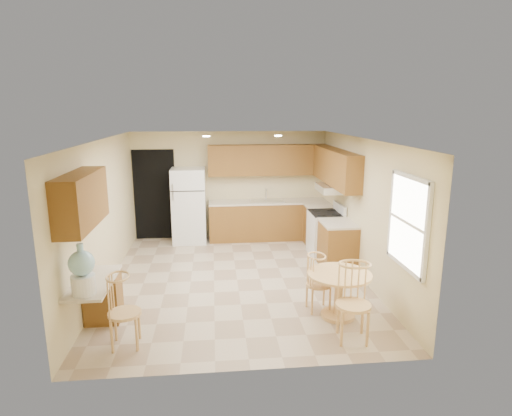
{
  "coord_description": "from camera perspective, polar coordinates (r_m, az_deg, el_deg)",
  "views": [
    {
      "loc": [
        -0.38,
        -7.2,
        2.99
      ],
      "look_at": [
        0.37,
        0.3,
        1.25
      ],
      "focal_mm": 30.0,
      "sensor_mm": 36.0,
      "label": 1
    }
  ],
  "objects": [
    {
      "name": "chair_desk",
      "position": [
        5.72,
        -17.38,
        -12.51
      ],
      "size": [
        0.42,
        0.55,
        0.96
      ],
      "rotation": [
        0.0,
        0.0,
        -1.51
      ],
      "color": "#E0B070",
      "rests_on": "floor"
    },
    {
      "name": "wall_back",
      "position": [
        10.1,
        -3.51,
        3.08
      ],
      "size": [
        4.5,
        0.02,
        2.5
      ],
      "primitive_type": "cube",
      "color": "#C6B086",
      "rests_on": "floor"
    },
    {
      "name": "base_cab_back",
      "position": [
        10.06,
        1.62,
        -1.7
      ],
      "size": [
        2.75,
        0.6,
        0.87
      ],
      "primitive_type": "cube",
      "color": "brown",
      "rests_on": "floor"
    },
    {
      "name": "range_hood",
      "position": [
        8.85,
        9.97,
        2.6
      ],
      "size": [
        0.5,
        0.76,
        0.14
      ],
      "primitive_type": "cube",
      "color": "silver",
      "rests_on": "upper_cab_right"
    },
    {
      "name": "wall_left",
      "position": [
        7.64,
        -19.75,
        -0.94
      ],
      "size": [
        0.02,
        5.5,
        2.5
      ],
      "primitive_type": "cube",
      "color": "#C6B086",
      "rests_on": "floor"
    },
    {
      "name": "ceiling",
      "position": [
        7.22,
        -2.74,
        9.11
      ],
      "size": [
        4.5,
        5.5,
        0.02
      ],
      "primitive_type": "cube",
      "color": "white",
      "rests_on": "wall_back"
    },
    {
      "name": "water_crock",
      "position": [
        5.67,
        -22.16,
        -7.86
      ],
      "size": [
        0.31,
        0.31,
        0.65
      ],
      "color": "white",
      "rests_on": "desk_top"
    },
    {
      "name": "counter_back",
      "position": [
        9.95,
        1.63,
        0.84
      ],
      "size": [
        2.75,
        0.63,
        0.04
      ],
      "primitive_type": "cube",
      "color": "beige",
      "rests_on": "base_cab_back"
    },
    {
      "name": "wall_right",
      "position": [
        7.86,
        13.97,
        -0.17
      ],
      "size": [
        0.02,
        5.5,
        2.5
      ],
      "primitive_type": "cube",
      "color": "#C6B086",
      "rests_on": "floor"
    },
    {
      "name": "desk_top",
      "position": [
        6.15,
        -20.84,
        -9.24
      ],
      "size": [
        0.5,
        1.2,
        0.04
      ],
      "primitive_type": "cube",
      "color": "beige",
      "rests_on": "desk_pedestal"
    },
    {
      "name": "base_cab_right_b",
      "position": [
        8.35,
        10.81,
        -5.04
      ],
      "size": [
        0.6,
        0.8,
        0.87
      ],
      "primitive_type": "cube",
      "color": "brown",
      "rests_on": "floor"
    },
    {
      "name": "desk_pedestal",
      "position": [
        6.64,
        -19.73,
        -11.14
      ],
      "size": [
        0.48,
        0.42,
        0.72
      ],
      "primitive_type": "cube",
      "color": "brown",
      "rests_on": "floor"
    },
    {
      "name": "window",
      "position": [
        6.13,
        19.65,
        -1.82
      ],
      "size": [
        0.06,
        1.12,
        1.3
      ],
      "color": "white",
      "rests_on": "wall_right"
    },
    {
      "name": "sink",
      "position": [
        9.94,
        1.49,
        0.96
      ],
      "size": [
        0.78,
        0.44,
        0.01
      ],
      "primitive_type": "cube",
      "color": "silver",
      "rests_on": "counter_back"
    },
    {
      "name": "stove",
      "position": [
        9.05,
        9.28,
        -3.33
      ],
      "size": [
        0.65,
        0.76,
        1.09
      ],
      "color": "white",
      "rests_on": "floor"
    },
    {
      "name": "dining_table",
      "position": [
        6.44,
        10.99,
        -10.48
      ],
      "size": [
        0.93,
        0.93,
        0.69
      ],
      "rotation": [
        0.0,
        0.0,
        0.13
      ],
      "color": "#E0B070",
      "rests_on": "floor"
    },
    {
      "name": "chair_table_a",
      "position": [
        6.5,
        8.56,
        -9.37
      ],
      "size": [
        0.39,
        0.5,
        0.87
      ],
      "rotation": [
        0.0,
        0.0,
        -1.49
      ],
      "color": "#E0B070",
      "rests_on": "floor"
    },
    {
      "name": "floor",
      "position": [
        7.8,
        -2.54,
        -9.53
      ],
      "size": [
        5.5,
        5.5,
        0.0
      ],
      "primitive_type": "plane",
      "color": "tan",
      "rests_on": "ground"
    },
    {
      "name": "can_light_a",
      "position": [
        8.41,
        -6.64,
        9.49
      ],
      "size": [
        0.14,
        0.14,
        0.02
      ],
      "primitive_type": "cylinder",
      "color": "white",
      "rests_on": "ceiling"
    },
    {
      "name": "upper_cab_left",
      "position": [
        5.96,
        -22.24,
        1.0
      ],
      "size": [
        0.33,
        1.4,
        0.7
      ],
      "primitive_type": "cube",
      "color": "brown",
      "rests_on": "wall_left"
    },
    {
      "name": "refrigerator",
      "position": [
        9.85,
        -8.92,
        0.32
      ],
      "size": [
        0.75,
        0.73,
        1.7
      ],
      "color": "white",
      "rests_on": "floor"
    },
    {
      "name": "counter_right_b",
      "position": [
        8.22,
        10.94,
        -2.03
      ],
      "size": [
        0.63,
        0.8,
        0.04
      ],
      "primitive_type": "cube",
      "color": "beige",
      "rests_on": "base_cab_right_b"
    },
    {
      "name": "doorway",
      "position": [
        10.21,
        -13.35,
        1.71
      ],
      "size": [
        0.9,
        0.02,
        2.1
      ],
      "primitive_type": "cube",
      "color": "black",
      "rests_on": "floor"
    },
    {
      "name": "chair_table_b",
      "position": [
        5.72,
        13.24,
        -11.66
      ],
      "size": [
        0.46,
        0.47,
        1.04
      ],
      "rotation": [
        0.0,
        0.0,
        3.0
      ],
      "color": "#E0B070",
      "rests_on": "floor"
    },
    {
      "name": "upper_cab_back",
      "position": [
        9.93,
        1.57,
        6.42
      ],
      "size": [
        2.75,
        0.33,
        0.7
      ],
      "primitive_type": "cube",
      "color": "brown",
      "rests_on": "wall_back"
    },
    {
      "name": "upper_cab_right",
      "position": [
        8.84,
        10.56,
        5.39
      ],
      "size": [
        0.33,
        2.42,
        0.7
      ],
      "primitive_type": "cube",
      "color": "brown",
      "rests_on": "wall_right"
    },
    {
      "name": "wall_front",
      "position": [
        4.79,
        -0.79,
        -8.29
      ],
      "size": [
        4.5,
        0.02,
        2.5
      ],
      "primitive_type": "cube",
      "color": "#C6B086",
      "rests_on": "floor"
    },
    {
      "name": "counter_right_a",
      "position": [
        9.58,
        8.48,
        0.21
      ],
      "size": [
        0.63,
        0.59,
        0.04
      ],
      "primitive_type": "cube",
      "color": "beige",
      "rests_on": "base_cab_right_a"
    },
    {
      "name": "can_light_b",
      "position": [
        8.51,
        2.96,
        9.6
      ],
      "size": [
        0.14,
        0.14,
        0.02
      ],
      "primitive_type": "cylinder",
      "color": "white",
      "rests_on": "ceiling"
    },
    {
      "name": "base_cab_right_a",
      "position": [
        9.69,
        8.39,
        -2.41
      ],
      "size": [
        0.6,
        0.59,
        0.87
      ],
      "primitive_type": "cube",
      "color": "brown",
      "rests_on": "floor"
    }
  ]
}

